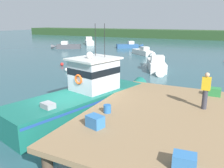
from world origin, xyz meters
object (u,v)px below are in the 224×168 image
at_px(moored_boat_far_left, 157,65).
at_px(moored_boat_near_channel, 67,46).
at_px(deckhand_by_the_boat, 206,90).
at_px(moored_boat_off_the_point, 143,52).
at_px(crate_single_far, 184,161).
at_px(crate_stack_mid_dock, 95,121).
at_px(mooring_buoy_channel_marker, 67,70).
at_px(bait_bucket, 107,109).
at_px(main_fishing_boat, 86,95).
at_px(moored_boat_mid_harbor, 89,42).
at_px(moored_boat_far_right, 129,46).
at_px(mooring_buoy_inshore, 62,64).
at_px(mooring_buoy_spare_mooring, 108,68).
at_px(crate_stack_near_edge, 215,92).

xyz_separation_m(moored_boat_far_left, moored_boat_near_channel, (-20.15, 11.62, -0.07)).
bearing_deg(deckhand_by_the_boat, moored_boat_off_the_point, 114.72).
xyz_separation_m(crate_single_far, deckhand_by_the_boat, (0.04, 4.79, 0.65)).
xyz_separation_m(crate_stack_mid_dock, moored_boat_off_the_point, (-7.25, 26.72, -0.99)).
height_order(moored_boat_far_left, mooring_buoy_channel_marker, moored_boat_far_left).
relative_size(bait_bucket, moored_boat_near_channel, 0.06).
bearing_deg(main_fishing_boat, moored_boat_mid_harbor, 121.48).
height_order(main_fishing_boat, moored_boat_near_channel, main_fishing_boat).
xyz_separation_m(moored_boat_far_right, mooring_buoy_channel_marker, (2.33, -22.39, -0.25)).
distance_m(moored_boat_mid_harbor, mooring_buoy_inshore, 25.42).
relative_size(main_fishing_boat, mooring_buoy_spare_mooring, 23.28).
bearing_deg(mooring_buoy_channel_marker, crate_single_far, -43.65).
xyz_separation_m(deckhand_by_the_boat, moored_boat_far_right, (-15.97, 30.58, -1.62)).
xyz_separation_m(bait_bucket, mooring_buoy_channel_marker, (-10.04, 10.46, -1.18)).
distance_m(deckhand_by_the_boat, moored_boat_near_channel, 35.67).
height_order(deckhand_by_the_boat, moored_boat_mid_harbor, deckhand_by_the_boat).
xyz_separation_m(crate_stack_near_edge, mooring_buoy_channel_marker, (-13.94, 5.98, -1.22)).
bearing_deg(deckhand_by_the_boat, moored_boat_far_left, 113.90).
height_order(crate_stack_near_edge, moored_boat_far_left, crate_stack_near_edge).
height_order(bait_bucket, mooring_buoy_inshore, bait_bucket).
height_order(mooring_buoy_inshore, mooring_buoy_spare_mooring, mooring_buoy_spare_mooring).
height_order(crate_stack_mid_dock, bait_bucket, crate_stack_mid_dock).
height_order(crate_stack_mid_dock, moored_boat_near_channel, crate_stack_mid_dock).
bearing_deg(crate_stack_near_edge, main_fishing_boat, -159.19).
distance_m(crate_single_far, bait_bucket, 4.36).
bearing_deg(moored_boat_mid_harbor, bait_bucket, -57.26).
bearing_deg(moored_boat_mid_harbor, crate_stack_mid_dock, -58.00).
distance_m(moored_boat_off_the_point, mooring_buoy_channel_marker, 15.15).
distance_m(deckhand_by_the_boat, moored_boat_off_the_point, 25.41).
distance_m(crate_stack_mid_dock, crate_single_far, 3.50).
bearing_deg(mooring_buoy_spare_mooring, moored_boat_mid_harbor, 125.63).
xyz_separation_m(moored_boat_mid_harbor, mooring_buoy_spare_mooring, (16.26, -22.69, -0.33)).
bearing_deg(moored_boat_far_left, main_fishing_boat, -91.16).
xyz_separation_m(crate_stack_mid_dock, mooring_buoy_spare_mooring, (-7.02, 14.56, -1.21)).
distance_m(moored_boat_near_channel, moored_boat_mid_harbor, 9.10).
distance_m(crate_stack_near_edge, moored_boat_far_left, 12.29).
height_order(main_fishing_boat, mooring_buoy_spare_mooring, main_fishing_boat).
xyz_separation_m(moored_boat_far_left, moored_boat_mid_harbor, (-20.93, 20.68, 0.00)).
bearing_deg(moored_boat_far_right, main_fishing_boat, -72.01).
xyz_separation_m(main_fishing_boat, moored_boat_mid_harbor, (-20.67, 33.75, -0.46)).
height_order(main_fishing_boat, deckhand_by_the_boat, main_fishing_boat).
relative_size(crate_single_far, mooring_buoy_spare_mooring, 1.41).
xyz_separation_m(crate_stack_near_edge, moored_boat_far_left, (-6.02, 10.68, -0.87)).
bearing_deg(moored_boat_far_left, moored_boat_far_right, 120.10).
distance_m(crate_stack_near_edge, moored_boat_near_channel, 34.39).
bearing_deg(crate_single_far, moored_boat_near_channel, 131.40).
distance_m(crate_stack_near_edge, moored_boat_mid_harbor, 41.36).
distance_m(crate_stack_mid_dock, moored_boat_near_channel, 36.09).
distance_m(main_fishing_boat, mooring_buoy_inshore, 14.66).
height_order(deckhand_by_the_boat, moored_boat_near_channel, deckhand_by_the_boat).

